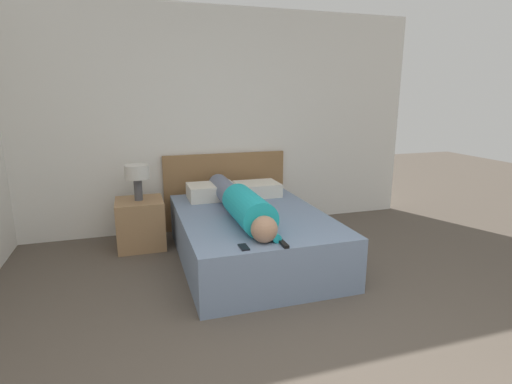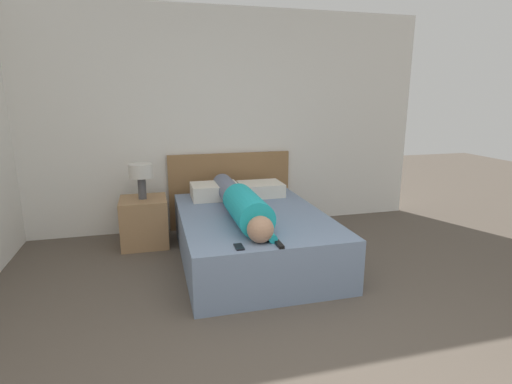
{
  "view_description": "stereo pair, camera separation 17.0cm",
  "coord_description": "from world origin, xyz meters",
  "px_view_note": "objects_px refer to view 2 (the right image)",
  "views": [
    {
      "loc": [
        -0.84,
        -1.4,
        1.61
      ],
      "look_at": [
        0.25,
        2.05,
        0.73
      ],
      "focal_mm": 28.0,
      "sensor_mm": 36.0,
      "label": 1
    },
    {
      "loc": [
        -0.67,
        -1.44,
        1.61
      ],
      "look_at": [
        0.25,
        2.05,
        0.73
      ],
      "focal_mm": 28.0,
      "sensor_mm": 36.0,
      "label": 2
    }
  ],
  "objects_px": {
    "table_lamp": "(141,173)",
    "pillow_second": "(260,189)",
    "nightstand": "(144,222)",
    "person_lying": "(241,203)",
    "pillow_near_headboard": "(215,191)",
    "tv_remote": "(279,244)",
    "bed": "(252,236)",
    "cell_phone": "(239,247)"
  },
  "relations": [
    {
      "from": "bed",
      "to": "pillow_near_headboard",
      "type": "xyz_separation_m",
      "value": [
        -0.26,
        0.68,
        0.32
      ]
    },
    {
      "from": "bed",
      "to": "nightstand",
      "type": "xyz_separation_m",
      "value": [
        -1.04,
        0.7,
        0.02
      ]
    },
    {
      "from": "person_lying",
      "to": "pillow_second",
      "type": "relative_size",
      "value": 3.7
    },
    {
      "from": "bed",
      "to": "person_lying",
      "type": "height_order",
      "value": "person_lying"
    },
    {
      "from": "person_lying",
      "to": "cell_phone",
      "type": "xyz_separation_m",
      "value": [
        -0.19,
        -0.77,
        -0.13
      ]
    },
    {
      "from": "nightstand",
      "to": "cell_phone",
      "type": "distance_m",
      "value": 1.73
    },
    {
      "from": "pillow_near_headboard",
      "to": "tv_remote",
      "type": "distance_m",
      "value": 1.59
    },
    {
      "from": "pillow_near_headboard",
      "to": "pillow_second",
      "type": "height_order",
      "value": "pillow_near_headboard"
    },
    {
      "from": "person_lying",
      "to": "table_lamp",
      "type": "bearing_deg",
      "value": 139.45
    },
    {
      "from": "nightstand",
      "to": "table_lamp",
      "type": "bearing_deg",
      "value": 180.0
    },
    {
      "from": "table_lamp",
      "to": "pillow_second",
      "type": "height_order",
      "value": "table_lamp"
    },
    {
      "from": "person_lying",
      "to": "tv_remote",
      "type": "bearing_deg",
      "value": -81.72
    },
    {
      "from": "nightstand",
      "to": "pillow_near_headboard",
      "type": "bearing_deg",
      "value": -1.54
    },
    {
      "from": "table_lamp",
      "to": "pillow_near_headboard",
      "type": "height_order",
      "value": "table_lamp"
    },
    {
      "from": "tv_remote",
      "to": "pillow_second",
      "type": "bearing_deg",
      "value": 79.73
    },
    {
      "from": "person_lying",
      "to": "pillow_near_headboard",
      "type": "bearing_deg",
      "value": 99.65
    },
    {
      "from": "nightstand",
      "to": "person_lying",
      "type": "relative_size",
      "value": 0.29
    },
    {
      "from": "pillow_near_headboard",
      "to": "pillow_second",
      "type": "xyz_separation_m",
      "value": [
        0.53,
        0.0,
        -0.01
      ]
    },
    {
      "from": "cell_phone",
      "to": "pillow_near_headboard",
      "type": "bearing_deg",
      "value": 87.79
    },
    {
      "from": "table_lamp",
      "to": "tv_remote",
      "type": "relative_size",
      "value": 2.53
    },
    {
      "from": "tv_remote",
      "to": "cell_phone",
      "type": "relative_size",
      "value": 1.15
    },
    {
      "from": "bed",
      "to": "tv_remote",
      "type": "height_order",
      "value": "tv_remote"
    },
    {
      "from": "tv_remote",
      "to": "person_lying",
      "type": "bearing_deg",
      "value": 98.28
    },
    {
      "from": "bed",
      "to": "person_lying",
      "type": "relative_size",
      "value": 1.07
    },
    {
      "from": "nightstand",
      "to": "tv_remote",
      "type": "distance_m",
      "value": 1.91
    },
    {
      "from": "pillow_near_headboard",
      "to": "person_lying",
      "type": "bearing_deg",
      "value": -80.35
    },
    {
      "from": "pillow_second",
      "to": "tv_remote",
      "type": "height_order",
      "value": "pillow_second"
    },
    {
      "from": "pillow_second",
      "to": "tv_remote",
      "type": "relative_size",
      "value": 3.26
    },
    {
      "from": "bed",
      "to": "pillow_near_headboard",
      "type": "bearing_deg",
      "value": 110.97
    },
    {
      "from": "nightstand",
      "to": "table_lamp",
      "type": "relative_size",
      "value": 1.37
    },
    {
      "from": "person_lying",
      "to": "pillow_near_headboard",
      "type": "xyz_separation_m",
      "value": [
        -0.13,
        0.76,
        -0.05
      ]
    },
    {
      "from": "bed",
      "to": "cell_phone",
      "type": "height_order",
      "value": "cell_phone"
    },
    {
      "from": "nightstand",
      "to": "pillow_second",
      "type": "xyz_separation_m",
      "value": [
        1.31,
        -0.02,
        0.29
      ]
    },
    {
      "from": "pillow_near_headboard",
      "to": "cell_phone",
      "type": "distance_m",
      "value": 1.53
    },
    {
      "from": "nightstand",
      "to": "pillow_second",
      "type": "bearing_deg",
      "value": -0.91
    },
    {
      "from": "bed",
      "to": "pillow_second",
      "type": "relative_size",
      "value": 3.98
    },
    {
      "from": "nightstand",
      "to": "table_lamp",
      "type": "xyz_separation_m",
      "value": [
        -0.0,
        0.0,
        0.54
      ]
    },
    {
      "from": "pillow_near_headboard",
      "to": "table_lamp",
      "type": "bearing_deg",
      "value": 178.46
    },
    {
      "from": "nightstand",
      "to": "person_lying",
      "type": "xyz_separation_m",
      "value": [
        0.91,
        -0.78,
        0.35
      ]
    },
    {
      "from": "table_lamp",
      "to": "cell_phone",
      "type": "distance_m",
      "value": 1.74
    },
    {
      "from": "nightstand",
      "to": "cell_phone",
      "type": "height_order",
      "value": "nightstand"
    },
    {
      "from": "bed",
      "to": "nightstand",
      "type": "height_order",
      "value": "nightstand"
    }
  ]
}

